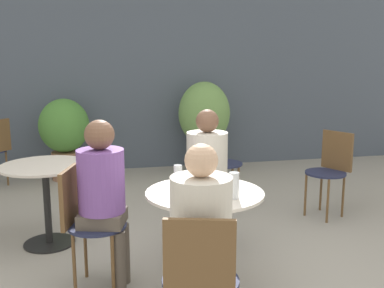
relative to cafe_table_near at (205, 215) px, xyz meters
The scene contains 15 objects.
storefront_wall 3.78m from the cafe_table_near, 92.54° to the left, with size 10.00×0.06×3.00m.
cafe_table_near is the anchor object (origin of this frame).
cafe_table_far 1.54m from the cafe_table_near, 137.24° to the left, with size 0.74×0.74×0.71m.
bistro_chair_0 0.83m from the cafe_table_near, 74.57° to the left, with size 0.42×0.44×0.86m.
bistro_chair_1 0.83m from the cafe_table_near, 164.57° to the left, with size 0.44×0.42×0.86m.
bistro_chair_2 0.83m from the cafe_table_near, 105.43° to the right, with size 0.42×0.44×0.86m.
bistro_chair_5 2.02m from the cafe_table_near, 36.82° to the left, with size 0.46×0.44×0.86m.
bistro_chair_6 1.88m from the cafe_table_near, 72.30° to the left, with size 0.41×0.40×0.86m.
seated_person_0 0.70m from the cafe_table_near, 74.57° to the left, with size 0.36×0.38×1.18m.
seated_person_1 0.71m from the cafe_table_near, 164.57° to the left, with size 0.36×0.34×1.19m.
seated_person_2 0.70m from the cafe_table_near, 105.43° to the right, with size 0.34×0.37×1.17m.
beer_glass_0 0.33m from the cafe_table_near, 129.89° to the left, with size 0.06×0.06×0.15m.
beer_glass_1 0.34m from the cafe_table_near, 50.86° to the right, with size 0.07×0.07×0.17m.
potted_plant_0 3.40m from the cafe_table_near, 108.86° to the left, with size 0.65×0.65×1.07m.
potted_plant_1 3.31m from the cafe_table_near, 76.25° to the left, with size 0.71×0.71×1.27m.
Camera 1 is at (-0.54, -2.77, 1.59)m, focal length 42.00 mm.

